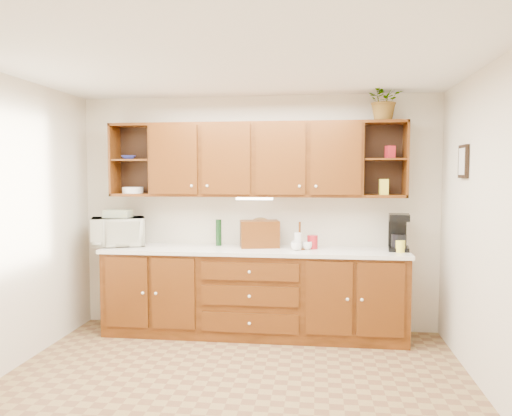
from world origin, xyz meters
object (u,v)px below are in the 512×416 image
(coffee_maker, at_px, (398,233))
(potted_plant, at_px, (385,100))
(microwave, at_px, (118,232))
(bread_box, at_px, (259,234))

(coffee_maker, bearing_deg, potted_plant, 176.27)
(microwave, distance_m, potted_plant, 3.21)
(bread_box, xyz_separation_m, potted_plant, (1.31, -0.01, 1.42))
(microwave, distance_m, coffee_maker, 3.04)
(potted_plant, bearing_deg, coffee_maker, -10.25)
(microwave, xyz_separation_m, coffee_maker, (3.04, 0.04, 0.03))
(bread_box, relative_size, coffee_maker, 1.08)
(bread_box, distance_m, potted_plant, 1.93)
(bread_box, height_order, coffee_maker, coffee_maker)
(bread_box, distance_m, coffee_maker, 1.47)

